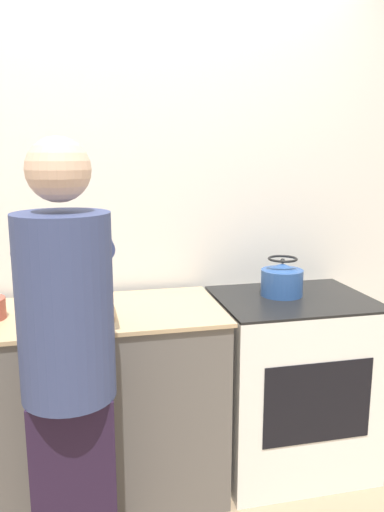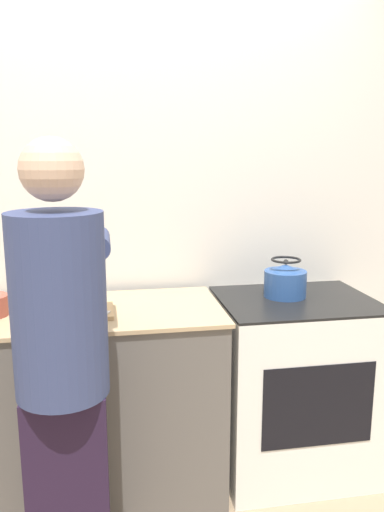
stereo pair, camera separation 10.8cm
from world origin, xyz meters
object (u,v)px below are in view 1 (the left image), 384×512
knife (85,313)px  kettle (282,279)px  person (68,359)px  oven (290,382)px  cutting_board (77,314)px

knife → kettle: (0.96, 0.14, 0.06)m
person → kettle: 1.18m
oven → cutting_board: size_ratio=2.87×
person → knife: size_ratio=8.04×
oven → knife: 1.11m
person → kettle: person is taller
oven → cutting_board: bearing=-176.6°
cutting_board → kettle: kettle is taller
knife → kettle: bearing=31.6°
oven → kettle: kettle is taller
oven → knife: (-1.01, -0.09, 0.47)m
person → kettle: bearing=29.4°
knife → kettle: size_ratio=0.98×
person → cutting_board: person is taller
oven → person: size_ratio=0.54×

